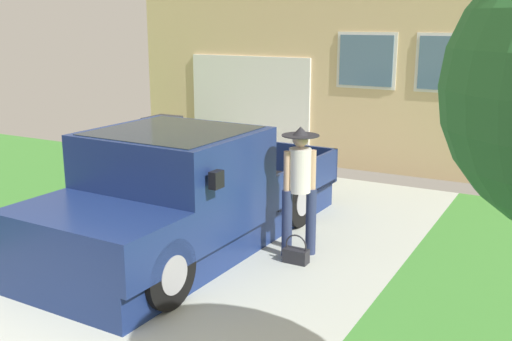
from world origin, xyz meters
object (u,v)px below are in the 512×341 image
at_px(person_with_hat, 300,182).
at_px(handbag, 296,254).
at_px(pickup_truck, 180,198).
at_px(house_with_garage, 360,47).
at_px(wheeled_trash_bin, 163,138).

relative_size(person_with_hat, handbag, 4.53).
xyz_separation_m(pickup_truck, house_with_garage, (-0.50, 8.55, 1.65)).
relative_size(handbag, wheeled_trash_bin, 0.37).
distance_m(handbag, wheeled_trash_bin, 6.13).
distance_m(person_with_hat, house_with_garage, 8.28).
xyz_separation_m(pickup_truck, person_with_hat, (1.48, 0.63, 0.27)).
height_order(pickup_truck, wheeled_trash_bin, pickup_truck).
bearing_deg(wheeled_trash_bin, house_with_garage, 58.13).
relative_size(person_with_hat, house_with_garage, 0.20).
relative_size(pickup_truck, handbag, 13.59).
height_order(person_with_hat, house_with_garage, house_with_garage).
height_order(pickup_truck, person_with_hat, person_with_hat).
relative_size(person_with_hat, wheeled_trash_bin, 1.69).
bearing_deg(wheeled_trash_bin, handbag, -36.83).
distance_m(pickup_truck, person_with_hat, 1.63).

